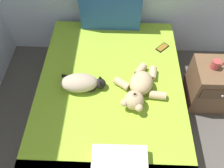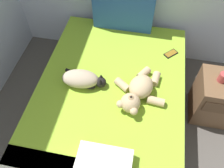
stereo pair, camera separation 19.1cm
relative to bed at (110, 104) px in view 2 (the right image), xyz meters
The scene contains 8 objects.
bed is the anchor object (origin of this frame).
patterned_cushion 1.03m from the bed, 91.92° to the left, with size 0.66×0.15×0.48m.
cat 0.43m from the bed, behind, with size 0.43×0.25×0.15m.
teddy_bear 0.43m from the bed, ahead, with size 0.47×0.57×0.18m.
cell_phone 0.82m from the bed, 46.20° to the left, with size 0.16×0.16×0.01m.
throw_pillow 0.79m from the bed, 82.33° to the right, with size 0.40×0.28×0.11m, color white.
nightstand 1.13m from the bed, 13.82° to the left, with size 0.49×0.43×0.55m.
mug 1.11m from the bed, 15.59° to the left, with size 0.12×0.08×0.09m.
Camera 2 is at (1.62, 2.16, 2.24)m, focal length 36.18 mm.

